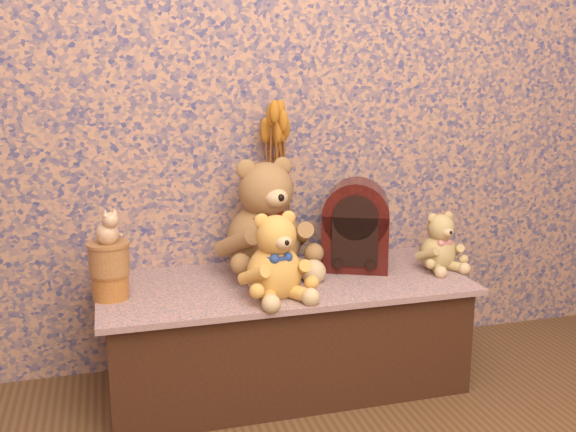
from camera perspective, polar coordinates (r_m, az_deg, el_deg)
The scene contains 10 objects.
display_shelf at distance 2.32m, azimuth -0.34°, elevation -10.22°, with size 1.26×0.56×0.39m, color #364F6F.
teddy_large at distance 2.29m, azimuth -2.17°, elevation 0.38°, with size 0.35×0.42×0.45m, color #956539, non-canonical shape.
teddy_medium at distance 2.06m, azimuth -1.21°, elevation -3.12°, with size 0.24×0.28×0.30m, color gold, non-canonical shape.
teddy_small at distance 2.42m, azimuth 13.14°, elevation -1.93°, with size 0.18×0.21×0.23m, color tan, non-canonical shape.
cathedral_radio at distance 2.36m, azimuth 6.02°, elevation -0.76°, with size 0.24×0.17×0.33m, color #340B09, non-canonical shape.
ceramic_vase at distance 2.40m, azimuth -0.99°, elevation -2.27°, with size 0.11×0.11×0.19m, color tan.
dried_stalks at distance 2.33m, azimuth -1.02°, elevation 5.20°, with size 0.23×0.23×0.44m, color #BE701E, non-canonical shape.
biscuit_tin_lower at distance 2.15m, azimuth -15.38°, elevation -5.96°, with size 0.11×0.11×0.08m, color gold.
biscuit_tin_upper at distance 2.12m, azimuth -15.52°, elevation -3.63°, with size 0.13×0.13×0.10m, color tan.
cat_figurine at distance 2.09m, azimuth -15.69°, elevation -0.80°, with size 0.09×0.09×0.12m, color silver, non-canonical shape.
Camera 1 is at (-0.57, -0.83, 1.10)m, focal length 40.30 mm.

